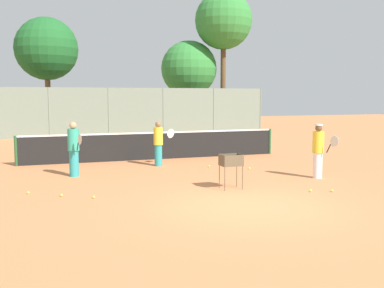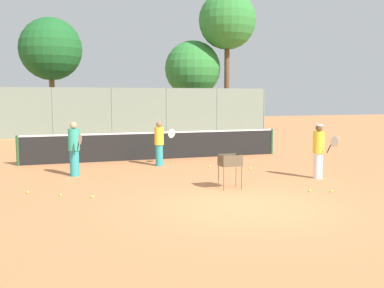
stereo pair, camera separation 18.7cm
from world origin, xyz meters
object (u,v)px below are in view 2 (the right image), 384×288
at_px(player_red_cap, 74,148).
at_px(ball_cart, 230,163).
at_px(player_white_outfit, 319,150).
at_px(player_yellow_shirt, 159,143).
at_px(parked_car, 85,122).
at_px(tennis_net, 156,145).

distance_m(player_red_cap, ball_cart, 5.00).
distance_m(player_white_outfit, ball_cart, 3.17).
xyz_separation_m(player_red_cap, player_yellow_shirt, (2.99, 1.15, -0.05)).
bearing_deg(player_yellow_shirt, ball_cart, -95.38).
bearing_deg(player_white_outfit, parked_car, 170.21).
bearing_deg(ball_cart, player_red_cap, 138.41).
xyz_separation_m(player_red_cap, ball_cart, (3.73, -3.31, -0.17)).
bearing_deg(player_yellow_shirt, parked_car, 78.67).
height_order(player_red_cap, parked_car, player_red_cap).
relative_size(player_white_outfit, parked_car, 0.39).
relative_size(player_white_outfit, ball_cart, 1.76).
xyz_separation_m(player_yellow_shirt, ball_cart, (0.74, -4.47, -0.11)).
height_order(ball_cart, parked_car, parked_car).
distance_m(tennis_net, player_white_outfit, 6.58).
bearing_deg(player_yellow_shirt, tennis_net, 64.51).
relative_size(player_red_cap, ball_cart, 1.81).
height_order(tennis_net, player_white_outfit, player_white_outfit).
bearing_deg(ball_cart, parked_car, 94.76).
bearing_deg(player_red_cap, player_white_outfit, 52.88).
distance_m(tennis_net, player_yellow_shirt, 1.67).
bearing_deg(player_red_cap, parked_car, 158.19).
bearing_deg(ball_cart, player_yellow_shirt, 99.41).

